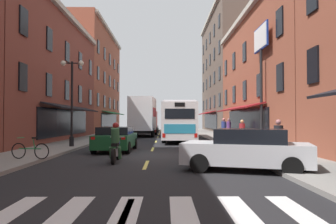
{
  "coord_description": "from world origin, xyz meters",
  "views": [
    {
      "loc": [
        0.75,
        -15.87,
        1.78
      ],
      "look_at": [
        0.97,
        8.37,
        2.37
      ],
      "focal_mm": 33.51,
      "sensor_mm": 36.0,
      "label": 1
    }
  ],
  "objects_px": {
    "billboard_sign": "(261,54)",
    "transit_bus": "(179,121)",
    "box_truck": "(144,117)",
    "pedestrian_mid": "(242,132)",
    "bicycle_near": "(30,150)",
    "sedan_mid": "(116,139)",
    "pedestrian_near": "(229,128)",
    "street_lamp_twin": "(72,99)",
    "sedan_far": "(247,150)",
    "pedestrian_far": "(279,140)",
    "motorcycle_rider": "(116,145)",
    "sedan_near": "(151,127)",
    "pedestrian_rear": "(224,130)"
  },
  "relations": [
    {
      "from": "billboard_sign",
      "to": "sedan_far",
      "type": "relative_size",
      "value": 1.68
    },
    {
      "from": "motorcycle_rider",
      "to": "pedestrian_near",
      "type": "relative_size",
      "value": 1.19
    },
    {
      "from": "pedestrian_far",
      "to": "pedestrian_mid",
      "type": "bearing_deg",
      "value": -150.58
    },
    {
      "from": "box_truck",
      "to": "sedan_near",
      "type": "xyz_separation_m",
      "value": [
        0.3,
        9.35,
        -1.35
      ]
    },
    {
      "from": "box_truck",
      "to": "sedan_near",
      "type": "bearing_deg",
      "value": 88.15
    },
    {
      "from": "billboard_sign",
      "to": "transit_bus",
      "type": "xyz_separation_m",
      "value": [
        -5.12,
        7.13,
        -4.41
      ]
    },
    {
      "from": "transit_bus",
      "to": "pedestrian_rear",
      "type": "distance_m",
      "value": 5.48
    },
    {
      "from": "box_truck",
      "to": "pedestrian_rear",
      "type": "height_order",
      "value": "box_truck"
    },
    {
      "from": "sedan_near",
      "to": "pedestrian_near",
      "type": "xyz_separation_m",
      "value": [
        7.44,
        -16.0,
        0.35
      ]
    },
    {
      "from": "pedestrian_rear",
      "to": "pedestrian_mid",
      "type": "bearing_deg",
      "value": -53.1
    },
    {
      "from": "transit_bus",
      "to": "street_lamp_twin",
      "type": "bearing_deg",
      "value": -130.2
    },
    {
      "from": "box_truck",
      "to": "bicycle_near",
      "type": "distance_m",
      "value": 20.76
    },
    {
      "from": "billboard_sign",
      "to": "sedan_far",
      "type": "height_order",
      "value": "billboard_sign"
    },
    {
      "from": "pedestrian_near",
      "to": "pedestrian_mid",
      "type": "height_order",
      "value": "pedestrian_near"
    },
    {
      "from": "motorcycle_rider",
      "to": "bicycle_near",
      "type": "distance_m",
      "value": 3.55
    },
    {
      "from": "billboard_sign",
      "to": "pedestrian_mid",
      "type": "bearing_deg",
      "value": -157.04
    },
    {
      "from": "box_truck",
      "to": "pedestrian_far",
      "type": "relative_size",
      "value": 4.75
    },
    {
      "from": "street_lamp_twin",
      "to": "pedestrian_mid",
      "type": "bearing_deg",
      "value": 2.52
    },
    {
      "from": "sedan_mid",
      "to": "pedestrian_rear",
      "type": "height_order",
      "value": "pedestrian_rear"
    },
    {
      "from": "pedestrian_near",
      "to": "pedestrian_far",
      "type": "relative_size",
      "value": 1.06
    },
    {
      "from": "sedan_far",
      "to": "pedestrian_rear",
      "type": "distance_m",
      "value": 12.29
    },
    {
      "from": "box_truck",
      "to": "motorcycle_rider",
      "type": "bearing_deg",
      "value": -89.47
    },
    {
      "from": "pedestrian_far",
      "to": "box_truck",
      "type": "bearing_deg",
      "value": -130.02
    },
    {
      "from": "box_truck",
      "to": "pedestrian_near",
      "type": "relative_size",
      "value": 4.5
    },
    {
      "from": "sedan_far",
      "to": "pedestrian_mid",
      "type": "height_order",
      "value": "pedestrian_mid"
    },
    {
      "from": "box_truck",
      "to": "sedan_far",
      "type": "bearing_deg",
      "value": -77.3
    },
    {
      "from": "sedan_near",
      "to": "pedestrian_far",
      "type": "height_order",
      "value": "pedestrian_far"
    },
    {
      "from": "motorcycle_rider",
      "to": "sedan_near",
      "type": "bearing_deg",
      "value": 89.78
    },
    {
      "from": "box_truck",
      "to": "pedestrian_mid",
      "type": "height_order",
      "value": "box_truck"
    },
    {
      "from": "motorcycle_rider",
      "to": "sedan_far",
      "type": "bearing_deg",
      "value": -25.19
    },
    {
      "from": "box_truck",
      "to": "sedan_far",
      "type": "xyz_separation_m",
      "value": [
        5.11,
        -22.66,
        -1.32
      ]
    },
    {
      "from": "transit_bus",
      "to": "bicycle_near",
      "type": "xyz_separation_m",
      "value": [
        -6.81,
        -14.4,
        -1.17
      ]
    },
    {
      "from": "sedan_mid",
      "to": "pedestrian_far",
      "type": "distance_m",
      "value": 9.0
    },
    {
      "from": "sedan_near",
      "to": "pedestrian_far",
      "type": "bearing_deg",
      "value": -77.93
    },
    {
      "from": "sedan_mid",
      "to": "bicycle_near",
      "type": "bearing_deg",
      "value": -121.7
    },
    {
      "from": "sedan_near",
      "to": "pedestrian_rear",
      "type": "distance_m",
      "value": 20.79
    },
    {
      "from": "pedestrian_far",
      "to": "transit_bus",
      "type": "bearing_deg",
      "value": -135.36
    },
    {
      "from": "box_truck",
      "to": "pedestrian_near",
      "type": "xyz_separation_m",
      "value": [
        7.74,
        -6.65,
        -1.0
      ]
    },
    {
      "from": "sedan_far",
      "to": "pedestrian_near",
      "type": "distance_m",
      "value": 16.23
    },
    {
      "from": "bicycle_near",
      "to": "sedan_mid",
      "type": "bearing_deg",
      "value": 58.3
    },
    {
      "from": "transit_bus",
      "to": "street_lamp_twin",
      "type": "distance_m",
      "value": 10.83
    },
    {
      "from": "sedan_mid",
      "to": "pedestrian_far",
      "type": "bearing_deg",
      "value": -35.62
    },
    {
      "from": "pedestrian_near",
      "to": "pedestrian_rear",
      "type": "xyz_separation_m",
      "value": [
        -1.14,
        -3.82,
        -0.01
      ]
    },
    {
      "from": "billboard_sign",
      "to": "pedestrian_rear",
      "type": "bearing_deg",
      "value": 126.2
    },
    {
      "from": "sedan_near",
      "to": "pedestrian_rear",
      "type": "xyz_separation_m",
      "value": [
        6.3,
        -19.81,
        0.34
      ]
    },
    {
      "from": "sedan_near",
      "to": "street_lamp_twin",
      "type": "xyz_separation_m",
      "value": [
        -3.78,
        -23.57,
        2.36
      ]
    },
    {
      "from": "sedan_far",
      "to": "street_lamp_twin",
      "type": "xyz_separation_m",
      "value": [
        -8.59,
        8.43,
        2.33
      ]
    },
    {
      "from": "bicycle_near",
      "to": "pedestrian_far",
      "type": "relative_size",
      "value": 1.03
    },
    {
      "from": "sedan_mid",
      "to": "pedestrian_near",
      "type": "height_order",
      "value": "pedestrian_near"
    },
    {
      "from": "pedestrian_far",
      "to": "pedestrian_rear",
      "type": "distance_m",
      "value": 10.59
    }
  ]
}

